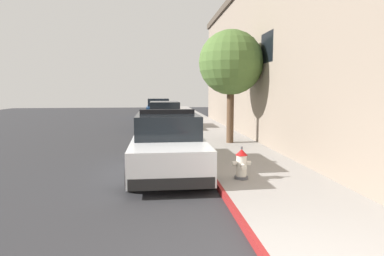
# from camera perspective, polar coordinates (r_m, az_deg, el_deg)

# --- Properties ---
(ground_plane) EXTENTS (29.24, 60.00, 0.20)m
(ground_plane) POSITION_cam_1_polar(r_m,az_deg,el_deg) (13.62, -20.17, -3.53)
(ground_plane) COLOR #2B2B2D
(sidewalk_pavement) EXTENTS (2.63, 60.00, 0.14)m
(sidewalk_pavement) POSITION_cam_1_polar(r_m,az_deg,el_deg) (13.46, 5.45, -2.54)
(sidewalk_pavement) COLOR gray
(sidewalk_pavement) RESTS_ON ground
(curb_painted_edge) EXTENTS (0.08, 60.00, 0.14)m
(curb_painted_edge) POSITION_cam_1_polar(r_m,az_deg,el_deg) (13.26, -0.30, -2.65)
(curb_painted_edge) COLOR maroon
(curb_painted_edge) RESTS_ON ground
(storefront_building) EXTENTS (6.23, 26.96, 7.17)m
(storefront_building) POSITION_cam_1_polar(r_m,az_deg,el_deg) (13.75, 25.05, 11.82)
(storefront_building) COLOR gray
(storefront_building) RESTS_ON ground
(police_cruiser) EXTENTS (1.94, 4.84, 1.68)m
(police_cruiser) POSITION_cam_1_polar(r_m,az_deg,el_deg) (8.95, -4.30, -2.75)
(police_cruiser) COLOR white
(police_cruiser) RESTS_ON ground
(parked_car_silver_ahead) EXTENTS (1.94, 4.84, 1.56)m
(parked_car_silver_ahead) POSITION_cam_1_polar(r_m,az_deg,el_deg) (18.86, -4.82, 2.12)
(parked_car_silver_ahead) COLOR black
(parked_car_silver_ahead) RESTS_ON ground
(parked_car_dark_far) EXTENTS (1.94, 4.84, 1.56)m
(parked_car_dark_far) POSITION_cam_1_polar(r_m,az_deg,el_deg) (26.57, -5.89, 3.39)
(parked_car_dark_far) COLOR navy
(parked_car_dark_far) RESTS_ON ground
(fire_hydrant) EXTENTS (0.44, 0.40, 0.76)m
(fire_hydrant) POSITION_cam_1_polar(r_m,az_deg,el_deg) (7.74, 8.65, -6.24)
(fire_hydrant) COLOR #4C4C51
(fire_hydrant) RESTS_ON sidewalk_pavement
(street_tree) EXTENTS (2.50, 2.50, 4.38)m
(street_tree) POSITION_cam_1_polar(r_m,az_deg,el_deg) (12.95, 6.81, 11.20)
(street_tree) COLOR brown
(street_tree) RESTS_ON sidewalk_pavement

